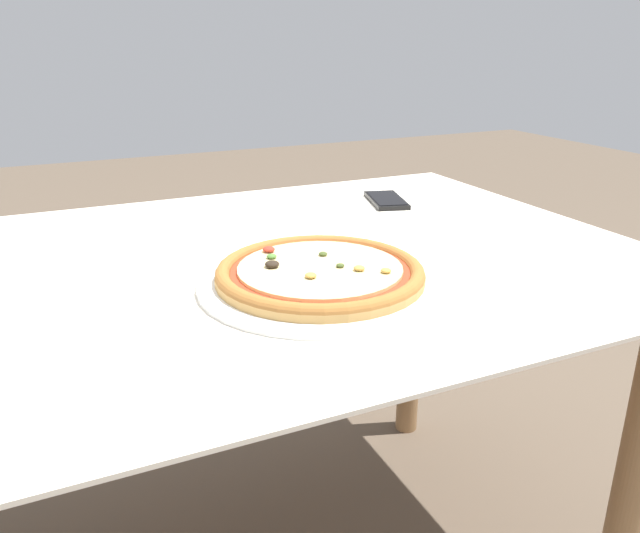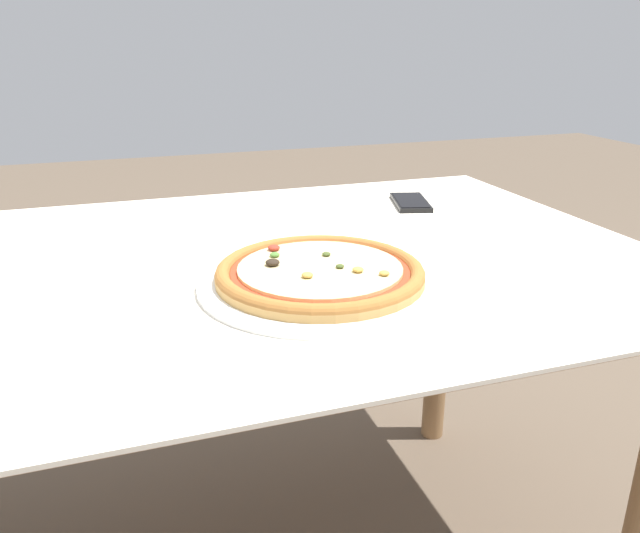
# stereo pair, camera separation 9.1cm
# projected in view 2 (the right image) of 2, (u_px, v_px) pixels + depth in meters

# --- Properties ---
(dining_table) EXTENTS (1.47, 0.92, 0.71)m
(dining_table) POSITION_uv_depth(u_px,v_px,m) (221.00, 306.00, 1.04)
(dining_table) COLOR #997047
(dining_table) RESTS_ON ground_plane
(pizza_plate) EXTENTS (0.36, 0.36, 0.04)m
(pizza_plate) POSITION_uv_depth(u_px,v_px,m) (320.00, 275.00, 0.92)
(pizza_plate) COLOR white
(pizza_plate) RESTS_ON dining_table
(cell_phone) EXTENTS (0.11, 0.16, 0.01)m
(cell_phone) POSITION_uv_depth(u_px,v_px,m) (410.00, 202.00, 1.36)
(cell_phone) COLOR black
(cell_phone) RESTS_ON dining_table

